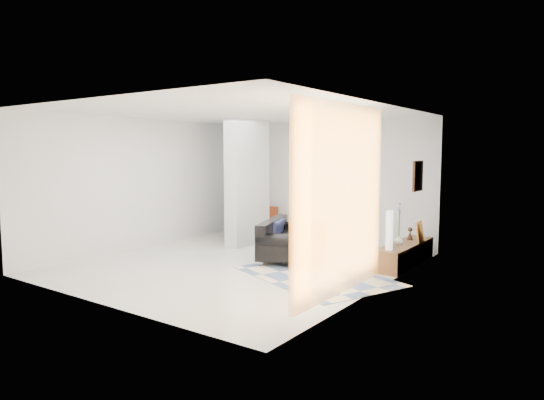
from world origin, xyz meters
The scene contains 17 objects.
floor centered at (0.00, 0.00, 0.00)m, with size 6.00×6.00×0.00m, color silver.
ceiling centered at (0.00, 0.00, 2.80)m, with size 6.00×6.00×0.00m, color white.
wall_back centered at (0.00, 3.00, 1.40)m, with size 6.00×6.00×0.00m, color silver.
wall_front centered at (0.00, -3.00, 1.40)m, with size 6.00×6.00×0.00m, color silver.
wall_left centered at (-2.75, 0.00, 1.40)m, with size 6.00×6.00×0.00m, color silver.
wall_right centered at (2.75, 0.00, 1.40)m, with size 6.00×6.00×0.00m, color silver.
partition_column centered at (-1.10, 1.60, 1.40)m, with size 0.35×1.20×2.80m, color silver.
hallway_door centered at (-2.10, 2.96, 1.02)m, with size 0.85×0.06×2.04m, color white.
curtain centered at (2.67, -1.15, 1.45)m, with size 2.55×2.55×0.00m, color #FFA943.
wall_art centered at (2.72, 1.70, 1.65)m, with size 0.04×0.45×0.55m, color #3D1D10.
media_console centered at (2.52, 1.70, 0.20)m, with size 0.45×1.94×0.80m.
loveseat centered at (0.50, 0.88, 0.35)m, with size 1.55×1.98×0.76m.
daybed centered at (-1.43, 2.48, 0.42)m, with size 1.69×0.86×0.77m.
area_rug centered at (1.60, 0.01, 0.01)m, with size 2.64×1.76×0.01m, color beige.
cylinder_lamp centered at (2.50, 0.96, 0.74)m, with size 0.12×0.12×0.68m, color white.
bronze_figurine centered at (2.47, 2.10, 0.52)m, with size 0.12×0.12×0.24m, color black, non-canonical shape.
vase centered at (2.47, 1.50, 0.49)m, with size 0.17×0.17×0.18m, color silver.
Camera 1 is at (5.60, -6.93, 2.09)m, focal length 32.00 mm.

